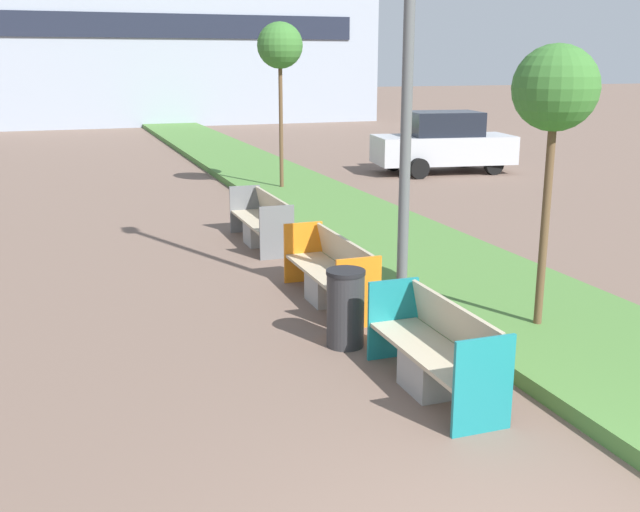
{
  "coord_description": "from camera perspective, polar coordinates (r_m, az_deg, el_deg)",
  "views": [
    {
      "loc": [
        -2.62,
        -3.26,
        3.35
      ],
      "look_at": [
        0.9,
        6.66,
        0.6
      ],
      "focal_mm": 42.0,
      "sensor_mm": 36.0,
      "label": 1
    }
  ],
  "objects": [
    {
      "name": "planter_grass_strip",
      "position": [
        16.66,
        1.3,
        3.36
      ],
      "size": [
        2.8,
        120.0,
        0.18
      ],
      "color": "#4C7A38",
      "rests_on": "ground"
    },
    {
      "name": "building_backdrop",
      "position": [
        43.43,
        -11.22,
        16.04
      ],
      "size": [
        21.98,
        6.2,
        9.2
      ],
      "color": "#939EAD",
      "rests_on": "ground"
    },
    {
      "name": "bench_teal_frame",
      "position": [
        7.93,
        8.8,
        -7.65
      ],
      "size": [
        0.65,
        1.99,
        0.94
      ],
      "color": "#9E9B96",
      "rests_on": "ground"
    },
    {
      "name": "bench_orange_frame",
      "position": [
        10.64,
        0.83,
        -1.61
      ],
      "size": [
        0.65,
        2.29,
        0.94
      ],
      "color": "#9E9B96",
      "rests_on": "ground"
    },
    {
      "name": "bench_grey_frame",
      "position": [
        14.06,
        -4.44,
        2.39
      ],
      "size": [
        0.65,
        2.3,
        0.94
      ],
      "color": "#9E9B96",
      "rests_on": "ground"
    },
    {
      "name": "litter_bin",
      "position": [
        9.0,
        1.95,
        -3.99
      ],
      "size": [
        0.47,
        0.47,
        0.95
      ],
      "color": "#2D2D30",
      "rests_on": "ground"
    },
    {
      "name": "street_lamp_post",
      "position": [
        9.51,
        6.8,
        17.14
      ],
      "size": [
        0.24,
        0.44,
        6.8
      ],
      "color": "#56595B",
      "rests_on": "ground"
    },
    {
      "name": "sapling_tree_near",
      "position": [
        9.24,
        17.49,
        11.85
      ],
      "size": [
        1.0,
        1.0,
        3.55
      ],
      "color": "brown",
      "rests_on": "ground"
    },
    {
      "name": "sapling_tree_far",
      "position": [
        19.3,
        -3.07,
        15.61
      ],
      "size": [
        1.14,
        1.14,
        4.29
      ],
      "color": "brown",
      "rests_on": "ground"
    },
    {
      "name": "parked_car_distant",
      "position": [
        23.45,
        9.38,
        8.5
      ],
      "size": [
        4.42,
        2.37,
        1.86
      ],
      "rotation": [
        0.0,
        0.0,
        -0.15
      ],
      "color": "#B7BABF",
      "rests_on": "ground"
    }
  ]
}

